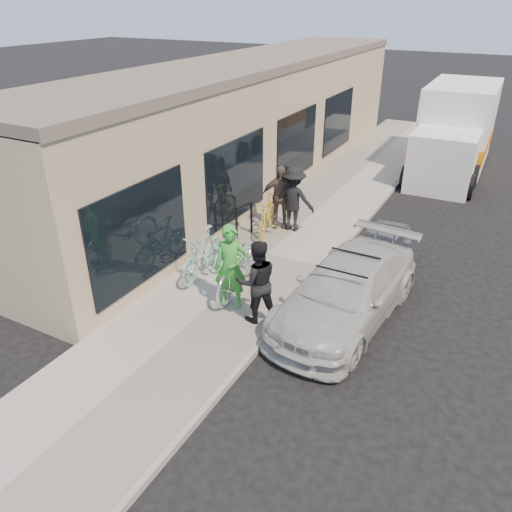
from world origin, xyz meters
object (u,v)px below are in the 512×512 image
at_px(sedan_white, 347,290).
at_px(moving_truck, 455,134).
at_px(sandwich_board, 284,183).
at_px(cruiser_bike_c, 267,215).
at_px(bystander_a, 294,199).
at_px(cruiser_bike_a, 203,253).
at_px(tandem_bike, 241,264).
at_px(sedan_silver, 378,252).
at_px(bystander_b, 280,197).
at_px(woman_rider, 231,267).
at_px(cruiser_bike_b, 227,247).
at_px(bike_rack, 244,217).
at_px(man_standing, 257,282).

height_order(sedan_white, moving_truck, moving_truck).
distance_m(sandwich_board, moving_truck, 7.45).
bearing_deg(cruiser_bike_c, bystander_a, 31.13).
bearing_deg(moving_truck, cruiser_bike_a, -108.58).
bearing_deg(tandem_bike, cruiser_bike_a, 165.98).
height_order(sedan_white, cruiser_bike_a, sedan_white).
height_order(moving_truck, bystander_a, moving_truck).
bearing_deg(moving_truck, sedan_white, -92.09).
bearing_deg(sedan_silver, bystander_a, 158.61).
height_order(sedan_silver, bystander_a, bystander_a).
bearing_deg(bystander_b, woman_rider, -103.64).
relative_size(sedan_silver, cruiser_bike_b, 2.01).
bearing_deg(tandem_bike, bystander_a, 88.57).
distance_m(sedan_silver, cruiser_bike_b, 3.68).
height_order(tandem_bike, cruiser_bike_b, tandem_bike).
xyz_separation_m(woman_rider, bystander_b, (-0.91, 4.20, -0.03)).
relative_size(bike_rack, sedan_silver, 0.30).
distance_m(sedan_white, tandem_bike, 2.40).
distance_m(cruiser_bike_c, bystander_a, 0.86).
relative_size(sedan_white, sedan_silver, 1.54).
bearing_deg(cruiser_bike_a, cruiser_bike_b, 74.76).
distance_m(bike_rack, sedan_white, 4.30).
height_order(moving_truck, tandem_bike, moving_truck).
height_order(sandwich_board, man_standing, man_standing).
xyz_separation_m(woman_rider, cruiser_bike_b, (-1.12, 1.65, -0.53)).
xyz_separation_m(sedan_silver, bystander_a, (-2.71, 1.00, 0.54)).
bearing_deg(sandwich_board, cruiser_bike_c, -75.00).
height_order(woman_rider, bystander_a, woman_rider).
relative_size(woman_rider, cruiser_bike_c, 1.07).
relative_size(cruiser_bike_a, cruiser_bike_b, 1.24).
xyz_separation_m(cruiser_bike_a, cruiser_bike_b, (0.15, 0.81, -0.17)).
relative_size(sedan_silver, moving_truck, 0.48).
distance_m(sandwich_board, bystander_b, 2.47).
bearing_deg(sedan_silver, cruiser_bike_b, -156.15).
bearing_deg(sedan_silver, cruiser_bike_a, -147.02).
bearing_deg(sedan_white, bike_rack, 154.41).
xyz_separation_m(bike_rack, moving_truck, (3.87, 9.39, 0.68)).
height_order(sedan_silver, cruiser_bike_a, cruiser_bike_a).
xyz_separation_m(moving_truck, man_standing, (-1.70, -12.72, -0.36)).
relative_size(sedan_silver, woman_rider, 1.64).
bearing_deg(bike_rack, bystander_b, 62.00).
distance_m(sedan_silver, man_standing, 3.74).
distance_m(tandem_bike, woman_rider, 0.78).
height_order(sandwich_board, cruiser_bike_b, sandwich_board).
relative_size(sedan_white, cruiser_bike_b, 3.08).
distance_m(sedan_white, moving_truck, 11.63).
bearing_deg(moving_truck, sedan_silver, -92.27).
bearing_deg(tandem_bike, bike_rack, 111.31).
xyz_separation_m(sandwich_board, man_standing, (2.53, -6.63, 0.41)).
distance_m(bike_rack, bystander_b, 1.23).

